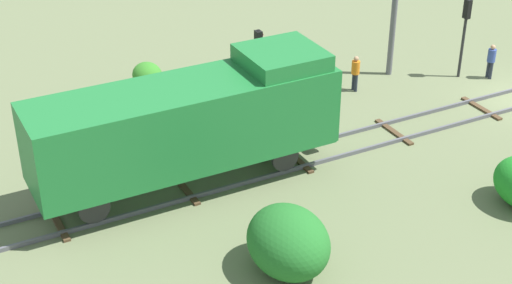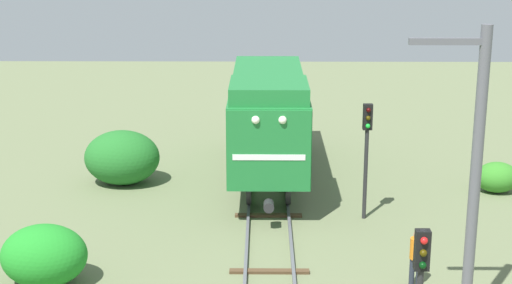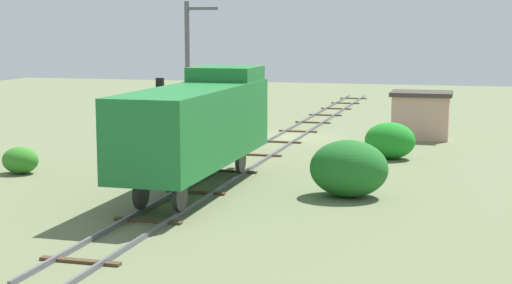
# 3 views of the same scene
# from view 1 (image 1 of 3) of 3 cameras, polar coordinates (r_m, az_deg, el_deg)

# --- Properties ---
(locomotive) EXTENTS (2.90, 11.60, 4.60)m
(locomotive) POSITION_cam_1_polar(r_m,az_deg,el_deg) (27.69, -4.81, 1.56)
(locomotive) COLOR #1E7233
(locomotive) RESTS_ON railway_track
(traffic_signal_near) EXTENTS (0.32, 0.34, 3.84)m
(traffic_signal_near) POSITION_cam_1_polar(r_m,az_deg,el_deg) (37.92, 15.00, 8.32)
(traffic_signal_near) COLOR #262628
(traffic_signal_near) RESTS_ON ground
(traffic_signal_mid) EXTENTS (0.32, 0.34, 4.16)m
(traffic_signal_mid) POSITION_cam_1_polar(r_m,az_deg,el_deg) (32.15, 0.19, 5.98)
(traffic_signal_mid) COLOR #262628
(traffic_signal_mid) RESTS_ON ground
(worker_near_track) EXTENTS (0.38, 0.38, 1.70)m
(worker_near_track) POSITION_cam_1_polar(r_m,az_deg,el_deg) (38.74, 16.74, 5.82)
(worker_near_track) COLOR #262B38
(worker_near_track) RESTS_ON ground
(worker_by_signal) EXTENTS (0.38, 0.38, 1.70)m
(worker_by_signal) POSITION_cam_1_polar(r_m,az_deg,el_deg) (36.13, 7.25, 5.17)
(worker_by_signal) COLOR #262B38
(worker_by_signal) RESTS_ON ground
(bush_near) EXTENTS (1.65, 1.35, 1.20)m
(bush_near) POSITION_cam_1_polar(r_m,az_deg,el_deg) (36.67, -7.91, 4.82)
(bush_near) COLOR #348026
(bush_near) RESTS_ON ground
(bush_far) EXTENTS (3.01, 2.46, 2.19)m
(bush_far) POSITION_cam_1_polar(r_m,az_deg,el_deg) (24.36, 2.36, -7.28)
(bush_far) COLOR #216926
(bush_far) RESTS_ON ground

